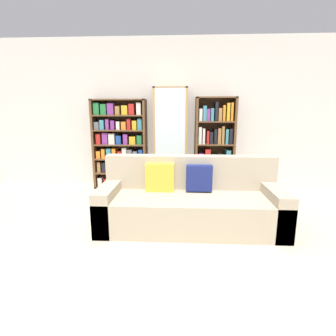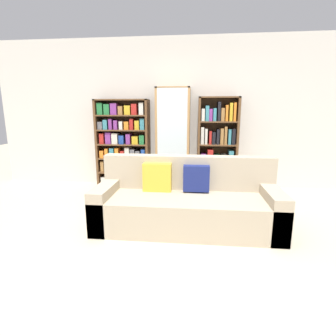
# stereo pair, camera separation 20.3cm
# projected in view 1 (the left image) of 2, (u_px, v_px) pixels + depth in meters

# --- Properties ---
(ground_plane) EXTENTS (16.00, 16.00, 0.00)m
(ground_plane) POSITION_uv_depth(u_px,v_px,m) (173.00, 240.00, 2.93)
(ground_plane) COLOR beige
(wall_back) EXTENTS (7.01, 0.06, 2.70)m
(wall_back) POSITION_uv_depth(u_px,v_px,m) (178.00, 114.00, 4.85)
(wall_back) COLOR beige
(wall_back) RESTS_ON ground
(couch) EXTENTS (2.20, 0.85, 0.84)m
(couch) POSITION_uv_depth(u_px,v_px,m) (190.00, 203.00, 3.26)
(couch) COLOR tan
(couch) RESTS_ON ground
(bookshelf_left) EXTENTS (0.97, 0.32, 1.62)m
(bookshelf_left) POSITION_uv_depth(u_px,v_px,m) (120.00, 145.00, 4.82)
(bookshelf_left) COLOR brown
(bookshelf_left) RESTS_ON ground
(display_cabinet) EXTENTS (0.60, 0.36, 1.81)m
(display_cabinet) POSITION_uv_depth(u_px,v_px,m) (171.00, 140.00, 4.74)
(display_cabinet) COLOR #AD7F4C
(display_cabinet) RESTS_ON ground
(bookshelf_right) EXTENTS (0.70, 0.32, 1.65)m
(bookshelf_right) POSITION_uv_depth(u_px,v_px,m) (214.00, 146.00, 4.73)
(bookshelf_right) COLOR brown
(bookshelf_right) RESTS_ON ground
(wine_bottle) EXTENTS (0.08, 0.08, 0.40)m
(wine_bottle) POSITION_uv_depth(u_px,v_px,m) (211.00, 192.00, 4.11)
(wine_bottle) COLOR #192333
(wine_bottle) RESTS_ON ground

